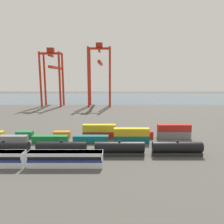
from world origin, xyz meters
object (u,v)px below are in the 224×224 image
freight_tank_row (91,148)px  passenger_train (27,158)px  gantry_crane_west (53,72)px  shipping_container_7 (25,135)px  gantry_crane_central (100,69)px

freight_tank_row → passenger_train: bearing=-154.8°
gantry_crane_west → shipping_container_7: bearing=-81.5°
freight_tank_row → gantry_crane_west: 114.86m
gantry_crane_west → gantry_crane_central: gantry_crane_central is taller
passenger_train → freight_tank_row: (15.59, 7.34, -0.02)m
passenger_train → gantry_crane_central: bearing=83.8°
shipping_container_7 → gantry_crane_central: (22.98, 88.45, 27.28)m
freight_tank_row → shipping_container_7: size_ratio=10.63×
freight_tank_row → gantry_crane_central: bearing=91.8°
gantry_crane_central → passenger_train: bearing=-96.2°
passenger_train → freight_tank_row: bearing=25.2°
freight_tank_row → gantry_crane_central: gantry_crane_central is taller
shipping_container_7 → gantry_crane_west: size_ratio=0.14×
shipping_container_7 → gantry_crane_west: (-13.13, 88.01, 24.83)m
passenger_train → gantry_crane_west: size_ratio=0.89×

